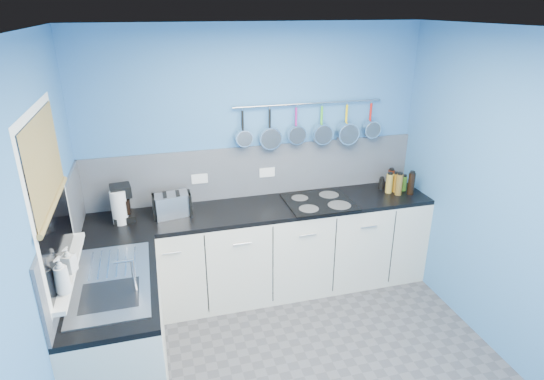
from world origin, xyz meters
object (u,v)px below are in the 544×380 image
soap_bottle_a (61,275)px  canister (188,205)px  coffee_maker (122,204)px  toaster (172,205)px  paper_towel (119,207)px  soap_bottle_b (68,260)px  hob (319,202)px

soap_bottle_a → canister: soap_bottle_a is taller
coffee_maker → toaster: size_ratio=1.02×
paper_towel → soap_bottle_b: bearing=-105.5°
soap_bottle_a → soap_bottle_b: soap_bottle_a is taller
coffee_maker → canister: bearing=-3.5°
soap_bottle_a → toaster: (0.70, 1.24, -0.17)m
soap_bottle_a → paper_towel: 1.23m
soap_bottle_a → coffee_maker: size_ratio=0.76×
soap_bottle_a → canister: size_ratio=2.04×
paper_towel → hob: bearing=-1.5°
coffee_maker → canister: size_ratio=2.69×
paper_towel → coffee_maker: bearing=65.7°
soap_bottle_a → paper_towel: bearing=77.5°
paper_towel → hob: size_ratio=0.47×
toaster → soap_bottle_a: bearing=-130.0°
hob → soap_bottle_b: bearing=-156.1°
soap_bottle_b → coffee_maker: (0.29, 1.01, -0.08)m
soap_bottle_a → hob: soap_bottle_a is taller
toaster → canister: bearing=9.7°
soap_bottle_b → paper_towel: 1.00m
toaster → hob: size_ratio=0.50×
paper_towel → hob: paper_towel is taller
coffee_maker → canister: (0.55, 0.04, -0.10)m
hob → soap_bottle_a: bearing=-150.8°
soap_bottle_b → coffee_maker: 1.05m
coffee_maker → hob: 1.77m
toaster → hob: toaster is taller
canister → soap_bottle_b: bearing=-128.7°
soap_bottle_a → hob: 2.37m
canister → hob: bearing=-6.4°
toaster → paper_towel: bearing=174.6°
soap_bottle_a → soap_bottle_b: size_ratio=1.39×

